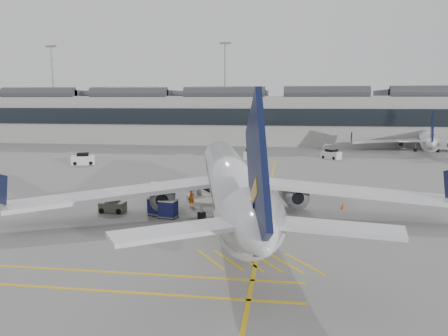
# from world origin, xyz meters

# --- Properties ---
(ground) EXTENTS (220.00, 220.00, 0.00)m
(ground) POSITION_xyz_m (0.00, 0.00, 0.00)
(ground) COLOR gray
(ground) RESTS_ON ground
(terminal) EXTENTS (200.00, 20.45, 12.40)m
(terminal) POSITION_xyz_m (0.00, 71.93, 6.14)
(terminal) COLOR #9E9E99
(terminal) RESTS_ON ground
(light_masts) EXTENTS (113.00, 0.60, 25.45)m
(light_masts) POSITION_xyz_m (-1.67, 86.00, 14.49)
(light_masts) COLOR slate
(light_masts) RESTS_ON ground
(apron_markings) EXTENTS (0.25, 60.00, 0.01)m
(apron_markings) POSITION_xyz_m (10.00, 10.00, 0.01)
(apron_markings) COLOR gold
(apron_markings) RESTS_ON ground
(airliner_main) EXTENTS (36.31, 40.06, 10.78)m
(airliner_main) POSITION_xyz_m (6.94, 3.88, 3.17)
(airliner_main) COLOR silver
(airliner_main) RESTS_ON ground
(airliner_far) EXTENTS (28.54, 31.55, 8.53)m
(airliner_far) POSITION_xyz_m (39.58, 58.30, 2.51)
(airliner_far) COLOR silver
(airliner_far) RESTS_ON ground
(belt_loader) EXTENTS (4.29, 2.02, 1.70)m
(belt_loader) POSITION_xyz_m (3.58, 8.97, 0.50)
(belt_loader) COLOR silver
(belt_loader) RESTS_ON ground
(baggage_cart_a) EXTENTS (1.72, 1.50, 1.59)m
(baggage_cart_a) POSITION_xyz_m (1.74, 2.28, 0.85)
(baggage_cart_a) COLOR gray
(baggage_cart_a) RESTS_ON ground
(baggage_cart_b) EXTENTS (1.83, 1.66, 1.60)m
(baggage_cart_b) POSITION_xyz_m (0.54, 3.03, 0.86)
(baggage_cart_b) COLOR gray
(baggage_cart_b) RESTS_ON ground
(baggage_cart_c) EXTENTS (2.33, 2.17, 1.96)m
(baggage_cart_c) POSITION_xyz_m (0.31, 5.33, 1.05)
(baggage_cart_c) COLOR gray
(baggage_cart_c) RESTS_ON ground
(baggage_cart_d) EXTENTS (1.89, 1.65, 1.76)m
(baggage_cart_d) POSITION_xyz_m (-1.13, 8.80, 0.94)
(baggage_cart_d) COLOR gray
(baggage_cart_d) RESTS_ON ground
(ramp_agent_a) EXTENTS (0.68, 0.61, 1.56)m
(ramp_agent_a) POSITION_xyz_m (2.84, 6.69, 0.78)
(ramp_agent_a) COLOR orange
(ramp_agent_a) RESTS_ON ground
(ramp_agent_b) EXTENTS (1.18, 1.06, 2.00)m
(ramp_agent_b) POSITION_xyz_m (6.86, 2.81, 1.00)
(ramp_agent_b) COLOR #FE4C0D
(ramp_agent_b) RESTS_ON ground
(pushback_tug) EXTENTS (2.25, 1.41, 1.25)m
(pushback_tug) POSITION_xyz_m (-3.81, 3.45, 0.56)
(pushback_tug) COLOR #57584B
(pushback_tug) RESTS_ON ground
(safety_cone_nose) EXTENTS (0.34, 0.34, 0.47)m
(safety_cone_nose) POSITION_xyz_m (8.68, 18.62, 0.23)
(safety_cone_nose) COLOR #F24C0A
(safety_cone_nose) RESTS_ON ground
(safety_cone_engine) EXTENTS (0.39, 0.39, 0.54)m
(safety_cone_engine) POSITION_xyz_m (17.11, 7.53, 0.27)
(safety_cone_engine) COLOR #F24C0A
(safety_cone_engine) RESTS_ON ground
(service_van_left) EXTENTS (3.97, 2.96, 1.83)m
(service_van_left) POSITION_xyz_m (-20.09, 31.21, 0.82)
(service_van_left) COLOR silver
(service_van_left) RESTS_ON ground
(service_van_mid) EXTENTS (2.54, 3.78, 1.78)m
(service_van_mid) POSITION_xyz_m (5.84, 41.77, 0.79)
(service_van_mid) COLOR silver
(service_van_mid) RESTS_ON ground
(service_van_right) EXTENTS (3.56, 3.41, 1.69)m
(service_van_right) POSITION_xyz_m (19.57, 43.64, 0.76)
(service_van_right) COLOR silver
(service_van_right) RESTS_ON ground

